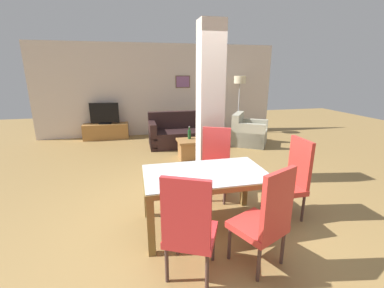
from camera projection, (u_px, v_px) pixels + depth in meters
ground_plane at (205, 225)px, 3.32m from camera, size 18.00×18.00×0.00m
back_wall at (160, 90)px, 7.78m from camera, size 7.20×0.09×2.70m
divider_pillar at (210, 106)px, 4.33m from camera, size 0.41×0.36×2.70m
dining_table at (205, 184)px, 3.16m from camera, size 1.51×0.89×0.74m
dining_chair_near_left at (189, 227)px, 2.34m from camera, size 0.61×0.61×1.08m
dining_chair_head_right at (291, 177)px, 3.42m from camera, size 0.46×0.46×1.08m
dining_chair_near_right at (266, 218)px, 2.48m from camera, size 0.61×0.61×1.08m
dining_chair_far_right at (215, 162)px, 4.00m from camera, size 0.61×0.61×1.08m
sofa at (185, 134)px, 6.85m from camera, size 1.86×0.85×0.87m
armchair at (248, 134)px, 6.89m from camera, size 1.16×1.15×0.83m
coffee_table at (190, 149)px, 5.84m from camera, size 0.58×0.52×0.42m
bottle at (189, 134)px, 5.85m from camera, size 0.07×0.07×0.29m
tv_stand at (106, 131)px, 7.48m from camera, size 1.26×0.40×0.45m
tv_screen at (104, 114)px, 7.34m from camera, size 0.81×0.24×0.60m
floor_lamp at (240, 85)px, 7.83m from camera, size 0.36×0.36×1.77m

